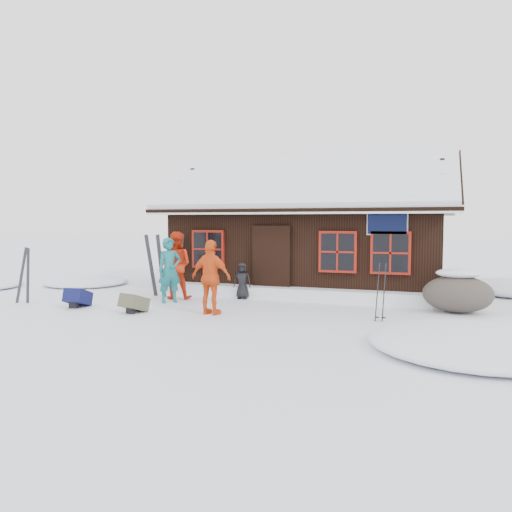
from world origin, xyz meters
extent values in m
plane|color=white|center=(0.00, 0.00, 0.00)|extent=(120.00, 120.00, 0.00)
cube|color=black|center=(1.50, 5.00, 1.25)|extent=(8.00, 5.00, 2.50)
cube|color=black|center=(1.50, 3.52, 3.35)|extent=(8.90, 3.14, 1.88)
cube|color=black|center=(1.50, 6.47, 3.35)|extent=(8.90, 3.14, 1.88)
cube|color=white|center=(1.50, 3.52, 3.49)|extent=(8.72, 3.07, 1.86)
cube|color=white|center=(1.50, 6.47, 3.49)|extent=(8.72, 3.07, 1.86)
cube|color=white|center=(1.50, 5.00, 4.22)|extent=(8.81, 0.22, 0.14)
cube|color=silver|center=(1.50, 2.05, 2.48)|extent=(8.90, 0.10, 0.20)
cube|color=black|center=(0.90, 2.45, 1.00)|extent=(1.00, 0.10, 2.00)
cube|color=black|center=(4.10, 2.42, 2.15)|extent=(1.00, 0.06, 0.60)
cube|color=maroon|center=(-1.10, 2.44, 1.35)|extent=(1.04, 0.10, 1.14)
cube|color=black|center=(-1.10, 2.40, 1.35)|extent=(0.90, 0.04, 1.00)
cube|color=maroon|center=(2.80, 2.44, 1.35)|extent=(1.04, 0.10, 1.14)
cube|color=black|center=(2.80, 2.40, 1.35)|extent=(0.90, 0.04, 1.00)
cube|color=maroon|center=(4.20, 2.44, 1.35)|extent=(1.04, 0.10, 1.14)
cube|color=black|center=(4.20, 2.40, 1.35)|extent=(0.90, 0.04, 1.00)
cube|color=white|center=(1.50, 2.25, 0.17)|extent=(7.60, 0.60, 0.35)
ellipsoid|color=white|center=(-6.00, 3.00, 0.00)|extent=(2.80, 2.80, 0.34)
ellipsoid|color=white|center=(6.00, -2.00, 0.00)|extent=(3.60, 3.60, 0.43)
imported|color=#16666A|center=(-1.38, 0.61, 0.87)|extent=(0.74, 0.75, 1.75)
imported|color=red|center=(-1.56, 1.27, 0.95)|extent=(1.08, 0.94, 1.90)
imported|color=#E35117|center=(0.40, -0.58, 0.88)|extent=(1.08, 0.56, 1.76)
imported|color=black|center=(0.22, 1.89, 0.51)|extent=(0.54, 0.39, 1.02)
ellipsoid|color=#4F463F|center=(5.84, 1.66, 0.45)|extent=(1.62, 1.22, 0.89)
ellipsoid|color=white|center=(5.84, 1.66, 0.83)|extent=(1.02, 0.74, 0.23)
cube|color=black|center=(-5.08, -0.77, 0.73)|extent=(0.38, 0.13, 1.55)
cube|color=black|center=(-4.82, -0.81, 0.73)|extent=(0.34, 0.21, 1.55)
cube|color=black|center=(-2.50, 1.50, 0.88)|extent=(0.32, 0.20, 1.85)
cube|color=black|center=(-2.19, 1.54, 0.88)|extent=(0.36, 0.13, 1.85)
cube|color=black|center=(-2.26, 2.15, 0.87)|extent=(0.27, 0.24, 1.84)
cube|color=black|center=(-1.97, 2.25, 0.87)|extent=(0.34, 0.09, 1.84)
cylinder|color=black|center=(4.14, -0.03, 0.62)|extent=(0.09, 0.12, 1.32)
cylinder|color=black|center=(4.28, -0.03, 0.62)|extent=(0.09, 0.12, 1.32)
cube|color=#0F1241|center=(-3.22, -0.81, 0.17)|extent=(0.56, 0.69, 0.34)
cube|color=#4E4B38|center=(-1.44, -0.98, 0.16)|extent=(0.57, 0.68, 0.32)
camera|label=1|loc=(5.30, -11.10, 2.19)|focal=35.00mm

